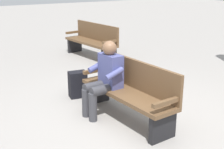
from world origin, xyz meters
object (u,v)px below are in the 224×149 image
bench_near (130,90)px  backpack (78,84)px  person_seated (105,77)px  bench_far (93,40)px

bench_near → backpack: (1.21, 0.32, -0.22)m
bench_near → person_seated: (0.31, 0.26, 0.17)m
backpack → person_seated: bearing=-176.1°
person_seated → bench_far: 3.66m
person_seated → bench_far: (3.33, -1.50, -0.17)m
person_seated → bench_near: bearing=-145.3°
bench_near → bench_far: bearing=-23.5°
person_seated → bench_far: bearing=-28.9°
backpack → bench_far: bench_far is taller
person_seated → backpack: bearing=-0.8°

